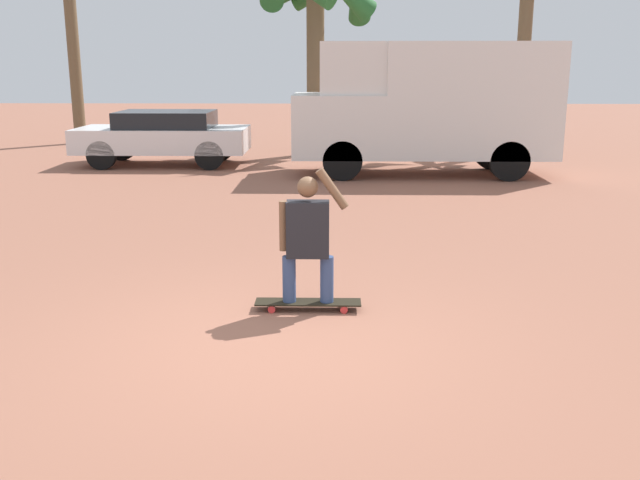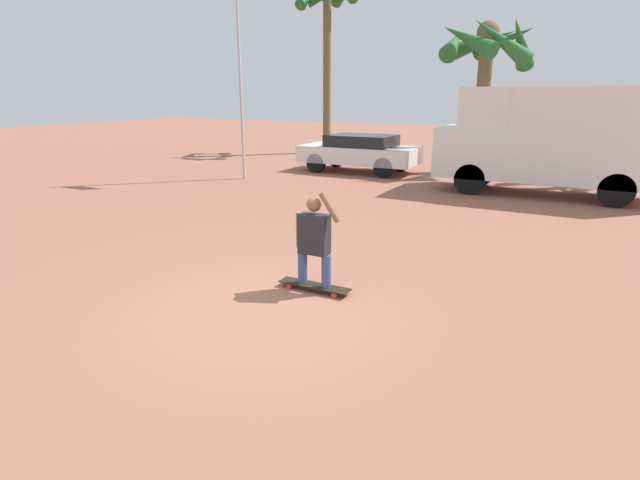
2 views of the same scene
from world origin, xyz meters
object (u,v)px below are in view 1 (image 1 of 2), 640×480
object	(u,v)px
person_skateboarder	(308,233)
camper_van	(429,103)
skateboard	(308,303)
parked_car_white	(164,135)

from	to	relation	value
person_skateboarder	camper_van	bearing A→B (deg)	75.63
skateboard	parked_car_white	xyz separation A→B (m)	(-4.06, 10.92, 0.67)
person_skateboarder	camper_van	distance (m)	9.79
skateboard	parked_car_white	bearing A→B (deg)	110.38
skateboard	parked_car_white	distance (m)	11.67
skateboard	camper_van	world-z (taller)	camper_van
skateboard	parked_car_white	size ratio (longest dim) A/B	0.26
camper_van	parked_car_white	bearing A→B (deg)	167.18
skateboard	person_skateboarder	bearing A→B (deg)	-180.00
skateboard	person_skateboarder	xyz separation A→B (m)	(-0.00, -0.00, 0.75)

